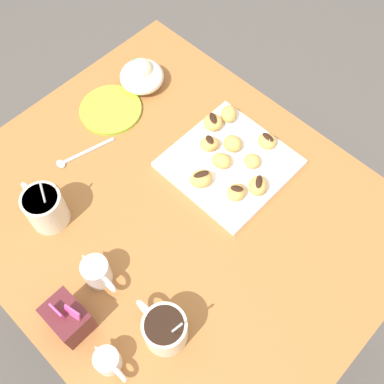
% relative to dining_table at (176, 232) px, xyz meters
% --- Properties ---
extents(ground_plane, '(8.00, 8.00, 0.00)m').
position_rel_dining_table_xyz_m(ground_plane, '(0.00, 0.00, -0.61)').
color(ground_plane, '#514C47').
extents(dining_table, '(1.01, 0.85, 0.74)m').
position_rel_dining_table_xyz_m(dining_table, '(0.00, 0.00, 0.00)').
color(dining_table, '#A36633').
rests_on(dining_table, ground_plane).
extents(pastry_plate_square, '(0.28, 0.28, 0.02)m').
position_rel_dining_table_xyz_m(pastry_plate_square, '(-0.01, -0.18, 0.14)').
color(pastry_plate_square, white).
rests_on(pastry_plate_square, dining_table).
extents(coffee_mug_cream_left, '(0.13, 0.09, 0.13)m').
position_rel_dining_table_xyz_m(coffee_mug_cream_left, '(-0.19, 0.22, 0.18)').
color(coffee_mug_cream_left, silver).
rests_on(coffee_mug_cream_left, dining_table).
extents(coffee_mug_cream_right, '(0.13, 0.09, 0.15)m').
position_rel_dining_table_xyz_m(coffee_mug_cream_right, '(0.20, 0.22, 0.18)').
color(coffee_mug_cream_right, silver).
rests_on(coffee_mug_cream_right, dining_table).
extents(cream_pitcher_white, '(0.10, 0.06, 0.07)m').
position_rel_dining_table_xyz_m(cream_pitcher_white, '(-0.00, 0.24, 0.17)').
color(cream_pitcher_white, white).
rests_on(cream_pitcher_white, dining_table).
extents(sugar_caddy, '(0.09, 0.07, 0.11)m').
position_rel_dining_table_xyz_m(sugar_caddy, '(-0.03, 0.34, 0.17)').
color(sugar_caddy, '#561E23').
rests_on(sugar_caddy, dining_table).
extents(ice_cream_bowl, '(0.12, 0.12, 0.09)m').
position_rel_dining_table_xyz_m(ice_cream_bowl, '(0.34, -0.22, 0.17)').
color(ice_cream_bowl, white).
rests_on(ice_cream_bowl, dining_table).
extents(chocolate_sauce_pitcher, '(0.09, 0.05, 0.06)m').
position_rel_dining_table_xyz_m(chocolate_sauce_pitcher, '(-0.15, 0.34, 0.16)').
color(chocolate_sauce_pitcher, white).
rests_on(chocolate_sauce_pitcher, dining_table).
extents(saucer_lime_left, '(0.17, 0.17, 0.01)m').
position_rel_dining_table_xyz_m(saucer_lime_left, '(0.34, -0.09, 0.14)').
color(saucer_lime_left, '#9EC633').
rests_on(saucer_lime_left, dining_table).
extents(loose_spoon_near_saucer, '(0.06, 0.16, 0.01)m').
position_rel_dining_table_xyz_m(loose_spoon_near_saucer, '(0.29, 0.06, 0.13)').
color(loose_spoon_near_saucer, silver).
rests_on(loose_spoon_near_saucer, dining_table).
extents(beignet_0, '(0.05, 0.05, 0.04)m').
position_rel_dining_table_xyz_m(beignet_0, '(0.01, -0.22, 0.16)').
color(beignet_0, '#DBA351').
rests_on(beignet_0, pastry_plate_square).
extents(beignet_1, '(0.06, 0.06, 0.03)m').
position_rel_dining_table_xyz_m(beignet_1, '(0.06, -0.18, 0.16)').
color(beignet_1, '#DBA351').
rests_on(beignet_1, pastry_plate_square).
extents(chocolate_drizzle_1, '(0.03, 0.03, 0.00)m').
position_rel_dining_table_xyz_m(chocolate_drizzle_1, '(0.06, -0.18, 0.18)').
color(chocolate_drizzle_1, black).
rests_on(chocolate_drizzle_1, beignet_1).
extents(beignet_2, '(0.06, 0.06, 0.03)m').
position_rel_dining_table_xyz_m(beignet_2, '(-0.04, -0.29, 0.16)').
color(beignet_2, '#DBA351').
rests_on(beignet_2, pastry_plate_square).
extents(chocolate_drizzle_2, '(0.03, 0.02, 0.00)m').
position_rel_dining_table_xyz_m(chocolate_drizzle_2, '(-0.04, -0.29, 0.18)').
color(chocolate_drizzle_2, black).
rests_on(chocolate_drizzle_2, beignet_2).
extents(beignet_3, '(0.06, 0.06, 0.03)m').
position_rel_dining_table_xyz_m(beignet_3, '(-0.05, -0.22, 0.16)').
color(beignet_3, '#DBA351').
rests_on(beignet_3, pastry_plate_square).
extents(beignet_4, '(0.06, 0.07, 0.04)m').
position_rel_dining_table_xyz_m(beignet_4, '(-0.11, -0.17, 0.17)').
color(beignet_4, '#DBA351').
rests_on(beignet_4, pastry_plate_square).
extents(chocolate_drizzle_4, '(0.03, 0.04, 0.00)m').
position_rel_dining_table_xyz_m(chocolate_drizzle_4, '(-0.11, -0.17, 0.19)').
color(chocolate_drizzle_4, black).
rests_on(chocolate_drizzle_4, beignet_4).
extents(beignet_5, '(0.07, 0.07, 0.04)m').
position_rel_dining_table_xyz_m(beignet_5, '(-0.00, -0.09, 0.17)').
color(beignet_5, '#DBA351').
rests_on(beignet_5, pastry_plate_square).
extents(chocolate_drizzle_5, '(0.03, 0.04, 0.00)m').
position_rel_dining_table_xyz_m(chocolate_drizzle_5, '(-0.00, -0.09, 0.19)').
color(chocolate_drizzle_5, black).
rests_on(chocolate_drizzle_5, beignet_5).
extents(beignet_6, '(0.06, 0.06, 0.03)m').
position_rel_dining_table_xyz_m(beignet_6, '(-0.00, -0.16, 0.16)').
color(beignet_6, '#DBA351').
rests_on(beignet_6, pastry_plate_square).
extents(beignet_7, '(0.06, 0.07, 0.04)m').
position_rel_dining_table_xyz_m(beignet_7, '(0.08, -0.29, 0.16)').
color(beignet_7, '#DBA351').
rests_on(beignet_7, pastry_plate_square).
extents(beignet_8, '(0.05, 0.05, 0.03)m').
position_rel_dining_table_xyz_m(beignet_8, '(-0.09, -0.12, 0.16)').
color(beignet_8, '#DBA351').
rests_on(beignet_8, pastry_plate_square).
extents(chocolate_drizzle_8, '(0.03, 0.03, 0.00)m').
position_rel_dining_table_xyz_m(chocolate_drizzle_8, '(-0.09, -0.12, 0.18)').
color(chocolate_drizzle_8, black).
rests_on(chocolate_drizzle_8, beignet_8).
extents(beignet_9, '(0.07, 0.07, 0.03)m').
position_rel_dining_table_xyz_m(beignet_9, '(0.10, -0.24, 0.16)').
color(beignet_9, '#DBA351').
rests_on(beignet_9, pastry_plate_square).
extents(chocolate_drizzle_9, '(0.04, 0.03, 0.00)m').
position_rel_dining_table_xyz_m(chocolate_drizzle_9, '(0.10, -0.24, 0.18)').
color(chocolate_drizzle_9, black).
rests_on(chocolate_drizzle_9, beignet_9).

